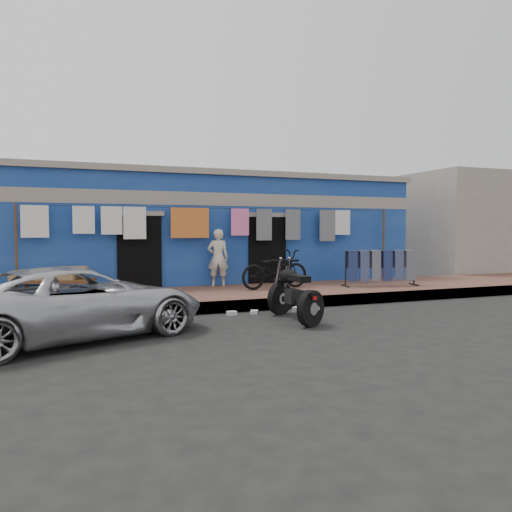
{
  "coord_description": "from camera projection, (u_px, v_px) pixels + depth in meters",
  "views": [
    {
      "loc": [
        -4.02,
        -8.32,
        1.73
      ],
      "look_at": [
        0.0,
        2.0,
        1.15
      ],
      "focal_mm": 35.0,
      "sensor_mm": 36.0,
      "label": 1
    }
  ],
  "objects": [
    {
      "name": "motorcycle",
      "position": [
        294.0,
        291.0,
        9.53
      ],
      "size": [
        0.69,
        1.78,
        1.14
      ],
      "primitive_type": null,
      "rotation": [
        0.0,
        0.0,
        -0.02
      ],
      "color": "black",
      "rests_on": "ground"
    },
    {
      "name": "jeans_rack",
      "position": [
        380.0,
        267.0,
        13.18
      ],
      "size": [
        2.19,
        1.16,
        0.98
      ],
      "primitive_type": null,
      "rotation": [
        0.0,
        0.0,
        -0.19
      ],
      "color": "black",
      "rests_on": "sidewalk"
    },
    {
      "name": "sidewalk",
      "position": [
        241.0,
        296.0,
        12.08
      ],
      "size": [
        28.0,
        3.0,
        0.25
      ],
      "primitive_type": "cube",
      "color": "brown",
      "rests_on": "ground"
    },
    {
      "name": "litter_c",
      "position": [
        254.0,
        312.0,
        10.28
      ],
      "size": [
        0.22,
        0.23,
        0.07
      ],
      "primitive_type": "cube",
      "rotation": [
        0.0,
        0.0,
        1.06
      ],
      "color": "silver",
      "rests_on": "ground"
    },
    {
      "name": "car",
      "position": [
        77.0,
        301.0,
        7.93
      ],
      "size": [
        4.63,
        3.34,
        1.19
      ],
      "primitive_type": "imported",
      "rotation": [
        0.0,
        0.0,
        1.95
      ],
      "color": "silver",
      "rests_on": "ground"
    },
    {
      "name": "charpoy",
      "position": [
        55.0,
        281.0,
        11.43
      ],
      "size": [
        2.28,
        1.89,
        0.6
      ],
      "primitive_type": null,
      "rotation": [
        0.0,
        0.0,
        -0.31
      ],
      "color": "brown",
      "rests_on": "sidewalk"
    },
    {
      "name": "seated_person",
      "position": [
        218.0,
        258.0,
        13.07
      ],
      "size": [
        0.62,
        0.49,
        1.5
      ],
      "primitive_type": "imported",
      "rotation": [
        0.0,
        0.0,
        2.88
      ],
      "color": "beige",
      "rests_on": "sidewalk"
    },
    {
      "name": "curb",
      "position": [
        264.0,
        305.0,
        10.73
      ],
      "size": [
        28.0,
        0.1,
        0.25
      ],
      "primitive_type": "cube",
      "color": "gray",
      "rests_on": "ground"
    },
    {
      "name": "bicycle",
      "position": [
        275.0,
        265.0,
        12.54
      ],
      "size": [
        1.92,
        0.87,
        1.2
      ],
      "primitive_type": "imported",
      "rotation": [
        0.0,
        0.0,
        1.69
      ],
      "color": "black",
      "rests_on": "sidewalk"
    },
    {
      "name": "building",
      "position": [
        199.0,
        231.0,
        15.71
      ],
      "size": [
        12.2,
        5.2,
        3.36
      ],
      "color": "navy",
      "rests_on": "ground"
    },
    {
      "name": "neighbor_right",
      "position": [
        469.0,
        226.0,
        19.7
      ],
      "size": [
        6.0,
        5.0,
        3.8
      ],
      "primitive_type": "cube",
      "color": "#9E9384",
      "rests_on": "ground"
    },
    {
      "name": "litter_a",
      "position": [
        232.0,
        313.0,
        10.11
      ],
      "size": [
        0.2,
        0.16,
        0.08
      ],
      "primitive_type": "cube",
      "rotation": [
        0.0,
        0.0,
        0.08
      ],
      "color": "silver",
      "rests_on": "ground"
    },
    {
      "name": "clothesline",
      "position": [
        211.0,
        226.0,
        13.01
      ],
      "size": [
        10.06,
        0.06,
        2.1
      ],
      "color": "brown",
      "rests_on": "sidewalk"
    },
    {
      "name": "ground",
      "position": [
        295.0,
        323.0,
        9.29
      ],
      "size": [
        80.0,
        80.0,
        0.0
      ],
      "primitive_type": "plane",
      "color": "black",
      "rests_on": "ground"
    },
    {
      "name": "litter_b",
      "position": [
        297.0,
        309.0,
        10.63
      ],
      "size": [
        0.22,
        0.21,
        0.09
      ],
      "primitive_type": "cube",
      "rotation": [
        0.0,
        0.0,
        0.63
      ],
      "color": "silver",
      "rests_on": "ground"
    }
  ]
}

